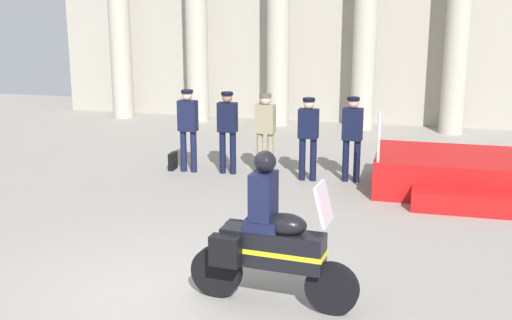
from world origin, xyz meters
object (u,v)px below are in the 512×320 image
at_px(officer_in_row_2, 265,128).
at_px(briefcase_on_ground, 173,161).
at_px(officer_in_row_0, 188,124).
at_px(officer_in_row_3, 308,132).
at_px(reviewing_stand, 460,175).
at_px(officer_in_row_1, 227,126).
at_px(officer_in_row_4, 352,132).
at_px(motorcycle_with_rider, 267,242).

xyz_separation_m(officer_in_row_2, briefcase_on_ground, (-2.00, 0.04, -0.82)).
relative_size(officer_in_row_0, officer_in_row_3, 1.04).
relative_size(reviewing_stand, officer_in_row_3, 1.88).
bearing_deg(officer_in_row_1, officer_in_row_4, -176.16).
height_order(officer_in_row_3, motorcycle_with_rider, motorcycle_with_rider).
distance_m(reviewing_stand, officer_in_row_2, 3.84).
height_order(officer_in_row_0, officer_in_row_2, officer_in_row_0).
relative_size(reviewing_stand, officer_in_row_1, 1.84).
bearing_deg(officer_in_row_4, officer_in_row_1, 3.84).
bearing_deg(officer_in_row_0, motorcycle_with_rider, 121.73).
height_order(officer_in_row_2, briefcase_on_ground, officer_in_row_2).
bearing_deg(officer_in_row_3, officer_in_row_2, -1.88).
height_order(officer_in_row_1, motorcycle_with_rider, motorcycle_with_rider).
height_order(motorcycle_with_rider, briefcase_on_ground, motorcycle_with_rider).
distance_m(officer_in_row_2, officer_in_row_3, 0.89).
bearing_deg(reviewing_stand, motorcycle_with_rider, -114.93).
xyz_separation_m(reviewing_stand, officer_in_row_2, (-3.78, 0.23, 0.66)).
bearing_deg(officer_in_row_1, officer_in_row_3, 179.77).
height_order(officer_in_row_0, officer_in_row_3, officer_in_row_0).
bearing_deg(briefcase_on_ground, officer_in_row_0, -11.45).
xyz_separation_m(officer_in_row_2, officer_in_row_3, (0.88, -0.08, -0.02)).
xyz_separation_m(officer_in_row_4, briefcase_on_ground, (-3.73, -0.01, -0.81)).
xyz_separation_m(officer_in_row_3, motorcycle_with_rider, (0.45, -5.42, -0.18)).
distance_m(officer_in_row_0, motorcycle_with_rider, 6.21).
distance_m(officer_in_row_3, officer_in_row_4, 0.85).
bearing_deg(officer_in_row_2, officer_in_row_3, 178.12).
bearing_deg(briefcase_on_ground, motorcycle_with_rider, -58.93).
bearing_deg(briefcase_on_ground, officer_in_row_4, 0.12).
bearing_deg(reviewing_stand, officer_in_row_1, 176.81).
bearing_deg(officer_in_row_4, reviewing_stand, 175.62).
xyz_separation_m(officer_in_row_1, officer_in_row_3, (1.68, -0.10, -0.02)).
distance_m(officer_in_row_1, officer_in_row_3, 1.68).
relative_size(officer_in_row_0, officer_in_row_1, 1.01).
height_order(reviewing_stand, officer_in_row_0, officer_in_row_0).
relative_size(officer_in_row_1, officer_in_row_2, 1.00).
bearing_deg(officer_in_row_4, officer_in_row_3, 11.88).
bearing_deg(officer_in_row_4, officer_in_row_2, 4.87).
xyz_separation_m(reviewing_stand, officer_in_row_1, (-4.57, 0.26, 0.66)).
bearing_deg(officer_in_row_2, motorcycle_with_rider, 106.95).
bearing_deg(reviewing_stand, briefcase_on_ground, 177.33).
bearing_deg(officer_in_row_1, reviewing_stand, -179.86).
height_order(officer_in_row_0, briefcase_on_ground, officer_in_row_0).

